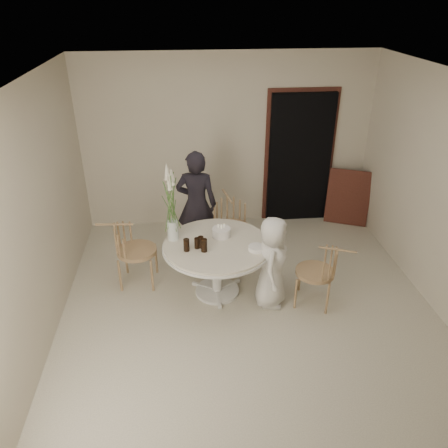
{
  "coord_description": "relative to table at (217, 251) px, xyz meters",
  "views": [
    {
      "loc": [
        -0.73,
        -4.28,
        3.45
      ],
      "look_at": [
        -0.26,
        0.3,
        0.97
      ],
      "focal_mm": 35.0,
      "sensor_mm": 36.0,
      "label": 1
    }
  ],
  "objects": [
    {
      "name": "ground",
      "position": [
        0.35,
        -0.25,
        -0.62
      ],
      "size": [
        4.5,
        4.5,
        0.0
      ],
      "primitive_type": "plane",
      "color": "beige",
      "rests_on": "ground"
    },
    {
      "name": "room_shell",
      "position": [
        0.35,
        -0.25,
        1.0
      ],
      "size": [
        4.5,
        4.5,
        4.5
      ],
      "color": "white",
      "rests_on": "ground"
    },
    {
      "name": "doorway",
      "position": [
        1.5,
        1.94,
        0.43
      ],
      "size": [
        1.0,
        0.1,
        2.1
      ],
      "primitive_type": "cube",
      "color": "black",
      "rests_on": "ground"
    },
    {
      "name": "door_trim",
      "position": [
        1.5,
        1.98,
        0.49
      ],
      "size": [
        1.12,
        0.03,
        2.22
      ],
      "primitive_type": "cube",
      "color": "#5A271F",
      "rests_on": "ground"
    },
    {
      "name": "table",
      "position": [
        0.0,
        0.0,
        0.0
      ],
      "size": [
        1.33,
        1.33,
        0.73
      ],
      "color": "silver",
      "rests_on": "ground"
    },
    {
      "name": "picture_frame",
      "position": [
        2.3,
        1.7,
        -0.16
      ],
      "size": [
        0.71,
        0.46,
        0.9
      ],
      "primitive_type": "cube",
      "rotation": [
        -0.17,
        0.0,
        -0.41
      ],
      "color": "#5A271F",
      "rests_on": "ground"
    },
    {
      "name": "chair_far",
      "position": [
        0.26,
        0.93,
        -0.04
      ],
      "size": [
        0.55,
        0.58,
        0.89
      ],
      "rotation": [
        0.0,
        0.0,
        0.16
      ],
      "color": "tan",
      "rests_on": "ground"
    },
    {
      "name": "chair_right",
      "position": [
        1.27,
        -0.35,
        -0.09
      ],
      "size": [
        0.59,
        0.57,
        0.82
      ],
      "rotation": [
        0.0,
        0.0,
        -1.96
      ],
      "color": "tan",
      "rests_on": "ground"
    },
    {
      "name": "chair_left",
      "position": [
        -1.13,
        0.35,
        -0.04
      ],
      "size": [
        0.56,
        0.53,
        0.89
      ],
      "rotation": [
        0.0,
        0.0,
        1.48
      ],
      "color": "tan",
      "rests_on": "ground"
    },
    {
      "name": "girl",
      "position": [
        -0.2,
        1.0,
        0.17
      ],
      "size": [
        0.63,
        0.47,
        1.57
      ],
      "primitive_type": "imported",
      "rotation": [
        0.0,
        0.0,
        2.96
      ],
      "color": "black",
      "rests_on": "ground"
    },
    {
      "name": "boy",
      "position": [
        0.63,
        -0.27,
        -0.03
      ],
      "size": [
        0.52,
        0.66,
        1.17
      ],
      "primitive_type": "imported",
      "rotation": [
        0.0,
        0.0,
        1.28
      ],
      "color": "silver",
      "rests_on": "ground"
    },
    {
      "name": "birthday_cake",
      "position": [
        0.07,
        0.17,
        0.17
      ],
      "size": [
        0.23,
        0.23,
        0.16
      ],
      "rotation": [
        0.0,
        0.0,
        0.18
      ],
      "color": "white",
      "rests_on": "table"
    },
    {
      "name": "cola_tumbler_a",
      "position": [
        -0.16,
        -0.16,
        0.19
      ],
      "size": [
        0.08,
        0.08,
        0.16
      ],
      "primitive_type": "cylinder",
      "rotation": [
        0.0,
        0.0,
        0.05
      ],
      "color": "black",
      "rests_on": "table"
    },
    {
      "name": "cola_tumbler_b",
      "position": [
        -0.24,
        -0.08,
        0.18
      ],
      "size": [
        0.08,
        0.08,
        0.14
      ],
      "primitive_type": "cylinder",
      "rotation": [
        0.0,
        0.0,
        0.22
      ],
      "color": "black",
      "rests_on": "table"
    },
    {
      "name": "cola_tumbler_c",
      "position": [
        -0.37,
        -0.13,
        0.19
      ],
      "size": [
        0.09,
        0.09,
        0.15
      ],
      "primitive_type": "cylinder",
      "rotation": [
        0.0,
        0.0,
        -0.26
      ],
      "color": "black",
      "rests_on": "table"
    },
    {
      "name": "cola_tumbler_d",
      "position": [
        -0.2,
        -0.07,
        0.19
      ],
      "size": [
        0.08,
        0.08,
        0.14
      ],
      "primitive_type": "cylinder",
      "rotation": [
        0.0,
        0.0,
        -0.18
      ],
      "color": "black",
      "rests_on": "table"
    },
    {
      "name": "plate_stack",
      "position": [
        0.45,
        -0.2,
        0.14
      ],
      "size": [
        0.25,
        0.25,
        0.05
      ],
      "primitive_type": "cylinder",
      "rotation": [
        0.0,
        0.0,
        0.35
      ],
      "color": "white",
      "rests_on": "table"
    },
    {
      "name": "flower_vase",
      "position": [
        -0.53,
        0.16,
        0.59
      ],
      "size": [
        0.13,
        0.13,
        1.0
      ],
      "rotation": [
        0.0,
        0.0,
        0.32
      ],
      "color": "silver",
      "rests_on": "table"
    }
  ]
}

